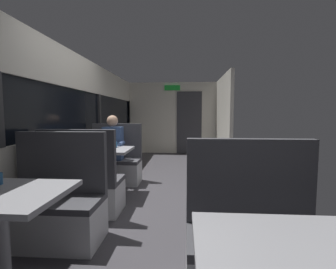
{
  "coord_description": "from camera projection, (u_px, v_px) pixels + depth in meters",
  "views": [
    {
      "loc": [
        0.4,
        -3.64,
        1.29
      ],
      "look_at": [
        -0.02,
        2.39,
        0.76
      ],
      "focal_mm": 25.62,
      "sensor_mm": 36.0,
      "label": 1
    }
  ],
  "objects": [
    {
      "name": "ground_plane",
      "position": [
        159.0,
        197.0,
        3.76
      ],
      "size": [
        3.3,
        9.2,
        0.02
      ],
      "primitive_type": "cube",
      "color": "#423F44"
    },
    {
      "name": "coffee_cup_primary",
      "position": [
        115.0,
        145.0,
        3.89
      ],
      "size": [
        0.07,
        0.07,
        0.09
      ],
      "color": "#26598C",
      "rests_on": "dining_table_mid_window"
    },
    {
      "name": "dining_table_near_window",
      "position": [
        0.0,
        206.0,
        1.69
      ],
      "size": [
        0.9,
        0.7,
        0.74
      ],
      "color": "#9E9EA3",
      "rests_on": "ground_plane"
    },
    {
      "name": "seated_passenger",
      "position": [
        114.0,
        155.0,
        4.39
      ],
      "size": [
        0.47,
        0.55,
        1.26
      ],
      "color": "#26262D",
      "rests_on": "ground_plane"
    },
    {
      "name": "bench_mid_window_facing_end",
      "position": [
        84.0,
        188.0,
        3.09
      ],
      "size": [
        0.95,
        0.5,
        1.1
      ],
      "color": "silver",
      "rests_on": "ground_plane"
    },
    {
      "name": "carriage_window_panel_left",
      "position": [
        66.0,
        125.0,
        3.76
      ],
      "size": [
        0.09,
        8.48,
        2.3
      ],
      "color": "beige",
      "rests_on": "ground_plane"
    },
    {
      "name": "carriage_end_bulkhead",
      "position": [
        174.0,
        118.0,
        7.82
      ],
      "size": [
        2.9,
        0.11,
        2.3
      ],
      "color": "beige",
      "rests_on": "ground_plane"
    },
    {
      "name": "carriage_aisle_panel_right",
      "position": [
        223.0,
        119.0,
        6.54
      ],
      "size": [
        0.08,
        2.4,
        2.3
      ],
      "primitive_type": "cube",
      "color": "beige",
      "rests_on": "ground_plane"
    },
    {
      "name": "bench_front_aisle_facing_entry",
      "position": [
        254.0,
        250.0,
        1.69
      ],
      "size": [
        0.95,
        0.5,
        1.1
      ],
      "color": "silver",
      "rests_on": "ground_plane"
    },
    {
      "name": "bench_near_window_facing_entry",
      "position": [
        55.0,
        209.0,
        2.41
      ],
      "size": [
        0.95,
        0.5,
        1.1
      ],
      "color": "silver",
      "rests_on": "ground_plane"
    },
    {
      "name": "bench_mid_window_facing_entry",
      "position": [
        115.0,
        165.0,
        4.48
      ],
      "size": [
        0.95,
        0.5,
        1.1
      ],
      "color": "silver",
      "rests_on": "ground_plane"
    },
    {
      "name": "dining_table_mid_window",
      "position": [
        102.0,
        155.0,
        3.76
      ],
      "size": [
        0.9,
        0.7,
        0.74
      ],
      "color": "#9E9EA3",
      "rests_on": "ground_plane"
    }
  ]
}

